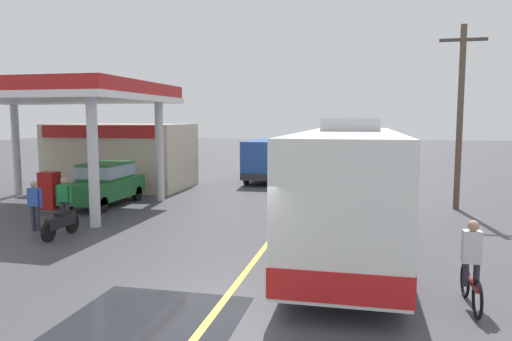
{
  "coord_description": "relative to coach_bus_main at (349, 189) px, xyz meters",
  "views": [
    {
      "loc": [
        2.67,
        -8.66,
        3.66
      ],
      "look_at": [
        -1.5,
        10.0,
        1.6
      ],
      "focal_mm": 33.5,
      "sensor_mm": 36.0,
      "label": 1
    }
  ],
  "objects": [
    {
      "name": "motorcycle_parked_forecourt",
      "position": [
        -8.77,
        -0.61,
        -1.28
      ],
      "size": [
        0.55,
        1.8,
        0.92
      ],
      "color": "black",
      "rests_on": "ground"
    },
    {
      "name": "wet_puddle_patch",
      "position": [
        -3.34,
        -6.08,
        -1.72
      ],
      "size": [
        3.16,
        3.62,
        0.01
      ],
      "primitive_type": "cube",
      "color": "#26282D",
      "rests_on": "ground"
    },
    {
      "name": "utility_pole_roadside",
      "position": [
        4.15,
        7.11,
        2.15
      ],
      "size": [
        1.8,
        0.24,
        7.39
      ],
      "color": "brown",
      "rests_on": "ground"
    },
    {
      "name": "lane_divider_stripe",
      "position": [
        -2.33,
        10.15,
        -1.72
      ],
      "size": [
        0.16,
        50.0,
        0.01
      ],
      "primitive_type": "cube",
      "color": "#D8CC4C",
      "rests_on": "ground"
    },
    {
      "name": "coach_bus_main",
      "position": [
        0.0,
        0.0,
        0.0
      ],
      "size": [
        2.6,
        11.04,
        3.69
      ],
      "color": "white",
      "rests_on": "ground"
    },
    {
      "name": "pedestrian_by_shop",
      "position": [
        -10.11,
        -0.03,
        -0.79
      ],
      "size": [
        0.55,
        0.22,
        1.66
      ],
      "color": "#33333F",
      "rests_on": "ground"
    },
    {
      "name": "ground",
      "position": [
        -2.33,
        15.15,
        -1.72
      ],
      "size": [
        120.0,
        120.0,
        0.0
      ],
      "primitive_type": "plane",
      "color": "#424247"
    },
    {
      "name": "gas_station_roadside",
      "position": [
        -12.21,
        7.81,
        0.91
      ],
      "size": [
        9.1,
        11.95,
        5.1
      ],
      "color": "#B21E1E",
      "rests_on": "ground"
    },
    {
      "name": "minibus_opposing_lane",
      "position": [
        -5.12,
        14.4,
        -0.25
      ],
      "size": [
        2.04,
        6.13,
        2.44
      ],
      "color": "#264C9E",
      "rests_on": "ground"
    },
    {
      "name": "car_trailing_behind_bus",
      "position": [
        -0.23,
        16.9,
        -0.71
      ],
      "size": [
        1.7,
        4.2,
        1.82
      ],
      "color": "olive",
      "rests_on": "ground"
    },
    {
      "name": "car_at_pump",
      "position": [
        -10.32,
        4.73,
        -0.71
      ],
      "size": [
        1.7,
        4.2,
        1.82
      ],
      "color": "#1E602D",
      "rests_on": "ground"
    },
    {
      "name": "pedestrian_near_pump",
      "position": [
        -9.69,
        0.96,
        -0.79
      ],
      "size": [
        0.55,
        0.22,
        1.66
      ],
      "color": "#33333F",
      "rests_on": "ground"
    },
    {
      "name": "cyclist_on_shoulder",
      "position": [
        2.47,
        -3.78,
        -0.94
      ],
      "size": [
        0.34,
        1.82,
        1.72
      ],
      "color": "black",
      "rests_on": "ground"
    }
  ]
}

